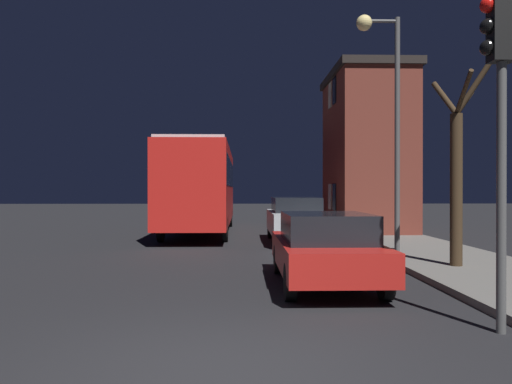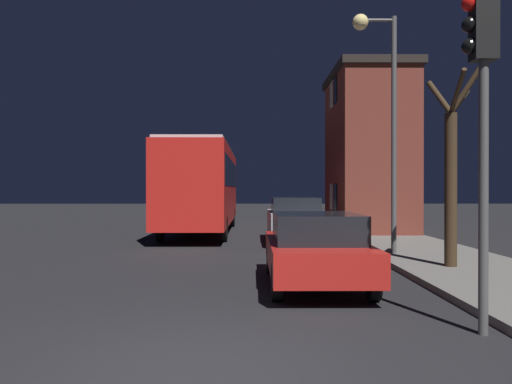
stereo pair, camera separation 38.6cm
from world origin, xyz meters
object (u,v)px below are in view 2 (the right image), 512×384
traffic_light (481,87)px  car_mid_lane (294,219)px  car_near_lane (315,247)px  bare_tree (453,164)px  bus (203,182)px  streetlamp (381,90)px

traffic_light → car_mid_lane: traffic_light is taller
car_near_lane → car_mid_lane: bearing=88.2°
bare_tree → car_mid_lane: bearing=115.8°
bus → car_near_lane: size_ratio=2.63×
car_near_lane → streetlamp: bearing=59.5°
streetlamp → bus: streetlamp is taller
bus → streetlamp: bearing=-54.7°
bus → car_mid_lane: (3.56, -3.90, -1.31)m
bare_tree → car_mid_lane: 7.07m
traffic_light → bare_tree: bare_tree is taller
bus → car_near_lane: (3.32, -11.63, -1.41)m
car_near_lane → bus: bearing=105.9°
bare_tree → streetlamp: bearing=114.1°
traffic_light → car_mid_lane: (-1.45, 10.95, -2.29)m
streetlamp → traffic_light: (-0.54, -7.02, -1.38)m
streetlamp → car_mid_lane: bearing=116.8°
streetlamp → car_near_lane: streetlamp is taller
streetlamp → bare_tree: streetlamp is taller
streetlamp → car_near_lane: bearing=-120.5°
bare_tree → car_near_lane: bare_tree is taller
streetlamp → bare_tree: size_ratio=1.35×
traffic_light → bare_tree: size_ratio=0.92×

